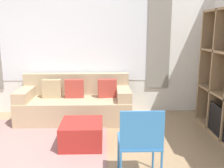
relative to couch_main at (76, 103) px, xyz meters
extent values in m
cube|color=white|center=(-0.04, 0.48, 1.05)|extent=(6.58, 0.07, 2.70)
cube|color=white|center=(-0.04, 0.44, 1.15)|extent=(2.96, 0.01, 1.60)
cube|color=gray|center=(1.61, 0.42, 1.15)|extent=(0.44, 0.03, 1.90)
cube|color=gray|center=(-0.92, -0.98, -0.30)|extent=(3.00, 1.84, 0.01)
cube|color=#997A56|center=(2.45, -0.56, 0.68)|extent=(0.39, 0.04, 1.96)
cube|color=#997A56|center=(2.45, -0.05, 0.68)|extent=(0.39, 0.04, 1.96)
cube|color=black|center=(2.29, -0.91, -0.04)|extent=(0.04, 0.82, 0.46)
cube|color=black|center=(2.31, -0.91, -0.25)|extent=(0.10, 0.24, 0.03)
cylinder|color=gold|center=(2.43, -0.84, -0.22)|extent=(0.05, 0.05, 0.10)
cylinder|color=red|center=(2.43, -0.83, -0.18)|extent=(0.09, 0.09, 0.17)
cube|color=tan|center=(0.00, -0.05, -0.10)|extent=(2.02, 0.87, 0.41)
cube|color=tan|center=(0.00, 0.29, 0.31)|extent=(2.02, 0.18, 0.41)
cube|color=tan|center=(-0.89, -0.05, 0.20)|extent=(0.24, 0.81, 0.19)
cube|color=tan|center=(0.89, -0.05, 0.20)|extent=(0.24, 0.81, 0.19)
cube|color=#AD3D33|center=(0.59, 0.01, 0.28)|extent=(0.35, 0.16, 0.34)
cube|color=#AD3D33|center=(-0.01, 0.01, 0.28)|extent=(0.34, 0.13, 0.34)
cube|color=tan|center=(-0.42, 0.01, 0.28)|extent=(0.34, 0.12, 0.34)
cube|color=#A82823|center=(0.22, -1.12, -0.13)|extent=(0.59, 0.60, 0.35)
cylinder|color=#3375B7|center=(1.13, -1.75, -0.08)|extent=(0.02, 0.02, 0.44)
cylinder|color=#3375B7|center=(0.71, -1.75, -0.08)|extent=(0.02, 0.02, 0.44)
cube|color=#3375B7|center=(0.92, -1.97, 0.15)|extent=(0.44, 0.46, 0.02)
cube|color=#3375B7|center=(0.92, -2.18, 0.36)|extent=(0.44, 0.02, 0.40)
camera|label=1|loc=(0.57, -4.47, 1.32)|focal=40.00mm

